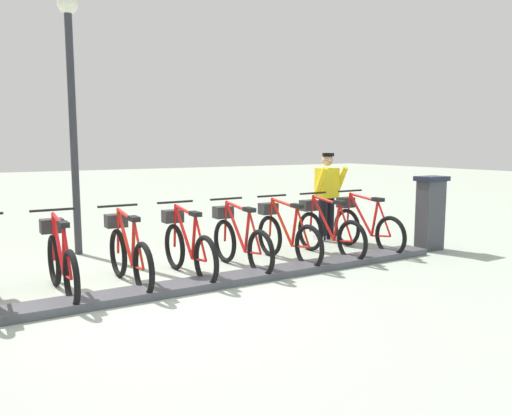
% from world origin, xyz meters
% --- Properties ---
extents(ground_plane, '(60.00, 60.00, 0.00)m').
position_xyz_m(ground_plane, '(0.00, 0.00, 0.00)').
color(ground_plane, '#A4AE9D').
extents(dock_rail_base, '(0.44, 9.10, 0.10)m').
position_xyz_m(dock_rail_base, '(0.00, 0.00, 0.05)').
color(dock_rail_base, '#47474C').
rests_on(dock_rail_base, ground).
extents(payment_kiosk, '(0.36, 0.52, 1.28)m').
position_xyz_m(payment_kiosk, '(0.05, -4.92, 0.67)').
color(payment_kiosk, '#38383D').
rests_on(payment_kiosk, ground).
extents(bike_docked_0, '(1.72, 0.54, 1.02)m').
position_xyz_m(bike_docked_0, '(0.63, -3.95, 0.43)').
color(bike_docked_0, black).
rests_on(bike_docked_0, ground).
extents(bike_docked_1, '(1.72, 0.54, 1.02)m').
position_xyz_m(bike_docked_1, '(0.63, -3.12, 0.43)').
color(bike_docked_1, black).
rests_on(bike_docked_1, ground).
extents(bike_docked_2, '(1.72, 0.54, 1.02)m').
position_xyz_m(bike_docked_2, '(0.63, -2.29, 0.43)').
color(bike_docked_2, black).
rests_on(bike_docked_2, ground).
extents(bike_docked_3, '(1.72, 0.54, 1.02)m').
position_xyz_m(bike_docked_3, '(0.63, -1.46, 0.43)').
color(bike_docked_3, black).
rests_on(bike_docked_3, ground).
extents(bike_docked_4, '(1.72, 0.54, 1.02)m').
position_xyz_m(bike_docked_4, '(0.63, -0.63, 0.43)').
color(bike_docked_4, black).
rests_on(bike_docked_4, ground).
extents(bike_docked_5, '(1.72, 0.54, 1.02)m').
position_xyz_m(bike_docked_5, '(0.63, 0.20, 0.43)').
color(bike_docked_5, black).
rests_on(bike_docked_5, ground).
extents(bike_docked_6, '(1.72, 0.54, 1.02)m').
position_xyz_m(bike_docked_6, '(0.63, 1.03, 0.43)').
color(bike_docked_6, black).
rests_on(bike_docked_6, ground).
extents(worker_near_rack, '(0.48, 0.65, 1.66)m').
position_xyz_m(worker_near_rack, '(1.64, -3.94, 0.91)').
color(worker_near_rack, white).
rests_on(worker_near_rack, ground).
extents(lamp_post, '(0.32, 0.32, 4.18)m').
position_xyz_m(lamp_post, '(2.88, 0.35, 2.72)').
color(lamp_post, '#2D2D33').
rests_on(lamp_post, ground).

